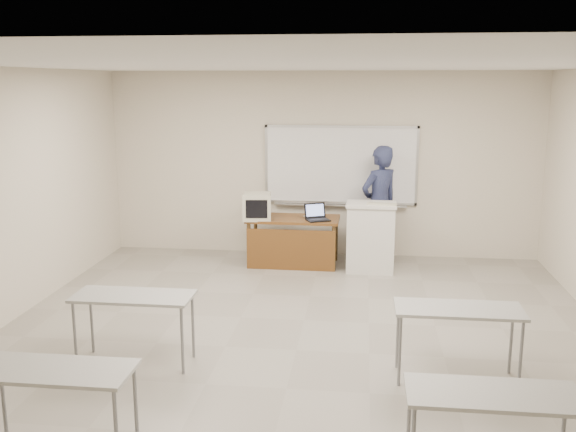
# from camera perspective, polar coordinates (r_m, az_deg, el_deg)

# --- Properties ---
(floor) EXTENTS (7.00, 8.00, 0.01)m
(floor) POSITION_cam_1_polar(r_m,az_deg,el_deg) (7.04, 0.75, -11.87)
(floor) COLOR gray
(floor) RESTS_ON ground
(whiteboard) EXTENTS (2.48, 0.10, 1.31)m
(whiteboard) POSITION_cam_1_polar(r_m,az_deg,el_deg) (10.47, 4.71, 4.43)
(whiteboard) COLOR white
(whiteboard) RESTS_ON floor
(student_desks) EXTENTS (4.40, 2.20, 0.73)m
(student_desks) POSITION_cam_1_polar(r_m,az_deg,el_deg) (5.54, -0.73, -11.07)
(student_desks) COLOR gray
(student_desks) RESTS_ON floor
(instructor_desk) EXTENTS (1.43, 0.71, 0.75)m
(instructor_desk) POSITION_cam_1_polar(r_m,az_deg,el_deg) (9.93, 0.40, -1.45)
(instructor_desk) COLOR brown
(instructor_desk) RESTS_ON floor
(podium) EXTENTS (0.74, 0.54, 1.05)m
(podium) POSITION_cam_1_polar(r_m,az_deg,el_deg) (9.77, 7.35, -1.87)
(podium) COLOR silver
(podium) RESTS_ON floor
(crt_monitor) EXTENTS (0.43, 0.48, 0.41)m
(crt_monitor) POSITION_cam_1_polar(r_m,az_deg,el_deg) (9.90, -2.77, 0.88)
(crt_monitor) COLOR #BAB79D
(crt_monitor) RESTS_ON instructor_desk
(laptop) EXTENTS (0.33, 0.31, 0.25)m
(laptop) POSITION_cam_1_polar(r_m,az_deg,el_deg) (9.82, 2.71, -0.02)
(laptop) COLOR black
(laptop) RESTS_ON instructor_desk
(mouse) EXTENTS (0.10, 0.08, 0.03)m
(mouse) POSITION_cam_1_polar(r_m,az_deg,el_deg) (10.01, 1.64, -0.02)
(mouse) COLOR #B5B8BD
(mouse) RESTS_ON instructor_desk
(keyboard) EXTENTS (0.45, 0.23, 0.02)m
(keyboard) POSITION_cam_1_polar(r_m,az_deg,el_deg) (9.54, 8.34, 1.05)
(keyboard) COLOR #BAB79D
(keyboard) RESTS_ON podium
(presenter) EXTENTS (0.81, 0.78, 1.86)m
(presenter) POSITION_cam_1_polar(r_m,az_deg,el_deg) (10.17, 8.11, 1.00)
(presenter) COLOR black
(presenter) RESTS_ON floor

